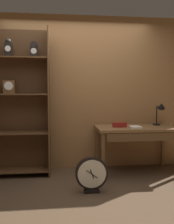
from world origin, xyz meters
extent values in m
plane|color=#4C3826|center=(0.00, 0.00, 0.00)|extent=(10.00, 10.00, 0.00)
cube|color=#9E6B3D|center=(0.00, 1.34, 1.30)|extent=(4.80, 0.05, 2.60)
cube|color=brown|center=(-0.44, 0.97, 1.14)|extent=(0.03, 0.31, 2.28)
cube|color=#4B2F1A|center=(-1.04, 1.12, 1.14)|extent=(1.22, 0.01, 2.28)
cube|color=brown|center=(-1.04, 0.97, 0.09)|extent=(1.17, 0.29, 0.02)
cube|color=brown|center=(-1.04, 0.97, 0.69)|extent=(1.17, 0.29, 0.02)
cube|color=brown|center=(-1.04, 0.97, 1.28)|extent=(1.17, 0.29, 0.02)
cube|color=brown|center=(-1.04, 0.97, 1.83)|extent=(1.17, 0.29, 0.02)
cube|color=black|center=(-1.04, 0.98, 1.94)|extent=(0.11, 0.09, 0.21)
sphere|color=black|center=(-1.04, 0.98, 2.07)|extent=(0.09, 0.09, 0.09)
cylinder|color=white|center=(-1.04, 0.93, 1.96)|extent=(0.09, 0.01, 0.09)
cube|color=brown|center=(-1.04, 0.98, 1.39)|extent=(0.17, 0.08, 0.20)
cylinder|color=white|center=(-1.04, 0.94, 1.41)|extent=(0.13, 0.01, 0.13)
cube|color=black|center=(-0.66, 0.95, 1.91)|extent=(0.11, 0.08, 0.15)
cylinder|color=black|center=(-0.66, 0.95, 2.02)|extent=(0.11, 0.08, 0.11)
cylinder|color=silver|center=(-0.66, 0.91, 1.93)|extent=(0.09, 0.01, 0.09)
cube|color=brown|center=(0.94, 0.93, 0.74)|extent=(1.29, 0.70, 0.04)
cube|color=brown|center=(0.35, 0.63, 0.36)|extent=(0.05, 0.05, 0.72)
cube|color=brown|center=(0.35, 1.23, 0.36)|extent=(0.05, 0.05, 0.72)
cube|color=brown|center=(1.53, 1.23, 0.36)|extent=(0.05, 0.05, 0.72)
cube|color=brown|center=(0.94, 0.60, 0.65)|extent=(1.09, 0.03, 0.12)
cylinder|color=black|center=(1.35, 1.08, 0.77)|extent=(0.13, 0.13, 0.02)
cylinder|color=black|center=(1.35, 1.08, 0.93)|extent=(0.02, 0.02, 0.31)
cone|color=black|center=(1.41, 1.03, 1.09)|extent=(0.16, 0.18, 0.15)
cube|color=maroon|center=(0.66, 0.89, 0.80)|extent=(0.21, 0.09, 0.08)
cube|color=silver|center=(0.89, 0.80, 0.77)|extent=(0.16, 0.22, 0.02)
cube|color=black|center=(0.13, 0.21, 0.02)|extent=(0.19, 0.11, 0.04)
cylinder|color=black|center=(0.13, 0.21, 0.26)|extent=(0.43, 0.06, 0.43)
cylinder|color=silver|center=(0.13, 0.18, 0.26)|extent=(0.37, 0.01, 0.37)
cube|color=black|center=(0.13, 0.17, 0.26)|extent=(0.06, 0.01, 0.12)
cube|color=black|center=(0.13, 0.17, 0.26)|extent=(0.15, 0.01, 0.11)
camera|label=1|loc=(-0.29, -2.92, 1.31)|focal=39.69mm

